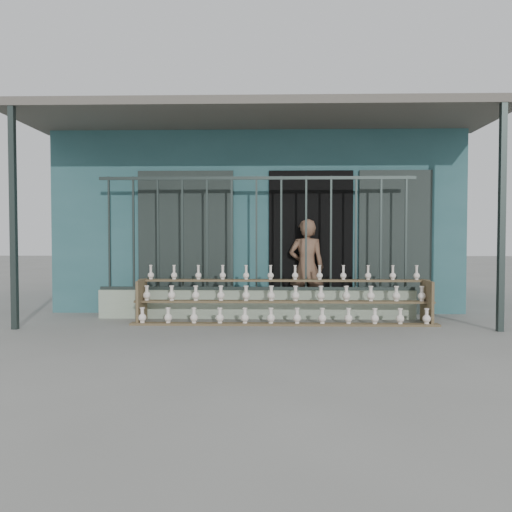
{
  "coord_description": "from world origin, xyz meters",
  "views": [
    {
      "loc": [
        0.18,
        -6.59,
        1.27
      ],
      "look_at": [
        0.0,
        1.0,
        1.0
      ],
      "focal_mm": 35.0,
      "sensor_mm": 36.0,
      "label": 1
    }
  ],
  "objects": [
    {
      "name": "ground",
      "position": [
        0.0,
        0.0,
        0.0
      ],
      "size": [
        60.0,
        60.0,
        0.0
      ],
      "primitive_type": "plane",
      "color": "slate"
    },
    {
      "name": "parapet_wall",
      "position": [
        0.0,
        1.3,
        0.23
      ],
      "size": [
        5.0,
        0.2,
        0.45
      ],
      "primitive_type": "cube",
      "color": "#99AA92",
      "rests_on": "ground"
    },
    {
      "name": "workshop_building",
      "position": [
        0.0,
        4.23,
        1.62
      ],
      "size": [
        7.4,
        6.6,
        3.21
      ],
      "color": "#2C595E",
      "rests_on": "ground"
    },
    {
      "name": "shelf_rack",
      "position": [
        0.41,
        0.89,
        0.36
      ],
      "size": [
        4.5,
        0.68,
        0.85
      ],
      "color": "brown",
      "rests_on": "ground"
    },
    {
      "name": "security_fence",
      "position": [
        -0.0,
        1.3,
        1.35
      ],
      "size": [
        5.0,
        0.04,
        1.8
      ],
      "color": "#283330",
      "rests_on": "parapet_wall"
    },
    {
      "name": "elderly_woman",
      "position": [
        0.82,
        1.62,
        0.79
      ],
      "size": [
        0.6,
        0.42,
        1.58
      ],
      "primitive_type": "imported",
      "rotation": [
        0.0,
        0.0,
        3.07
      ],
      "color": "brown",
      "rests_on": "ground"
    }
  ]
}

